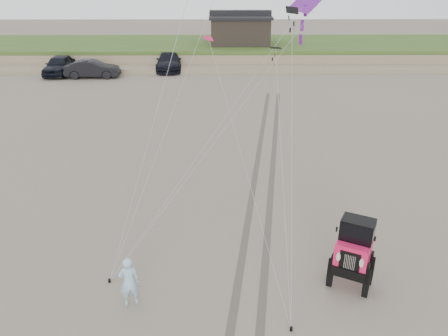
{
  "coord_description": "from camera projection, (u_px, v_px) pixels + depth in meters",
  "views": [
    {
      "loc": [
        -0.02,
        -10.72,
        8.83
      ],
      "look_at": [
        0.08,
        3.0,
        2.6
      ],
      "focal_mm": 35.0,
      "sensor_mm": 36.0,
      "label": 1
    }
  ],
  "objects": [
    {
      "name": "cabin",
      "position": [
        240.0,
        29.0,
        45.78
      ],
      "size": [
        6.4,
        5.4,
        3.35
      ],
      "color": "black",
      "rests_on": "dune_ridge"
    },
    {
      "name": "stake_aux",
      "position": [
        291.0,
        329.0,
        11.7
      ],
      "size": [
        0.08,
        0.08,
        0.12
      ],
      "primitive_type": "cylinder",
      "color": "black",
      "rests_on": "ground"
    },
    {
      "name": "man",
      "position": [
        129.0,
        282.0,
        12.35
      ],
      "size": [
        0.65,
        0.51,
        1.58
      ],
      "primitive_type": "imported",
      "rotation": [
        0.0,
        0.0,
        3.4
      ],
      "color": "#92BCE2",
      "rests_on": "ground"
    },
    {
      "name": "stake_main",
      "position": [
        109.0,
        281.0,
        13.51
      ],
      "size": [
        0.08,
        0.08,
        0.12
      ],
      "primitive_type": "cylinder",
      "color": "black",
      "rests_on": "ground"
    },
    {
      "name": "truck_c",
      "position": [
        169.0,
        61.0,
        42.11
      ],
      "size": [
        2.7,
        5.95,
        1.69
      ],
      "primitive_type": "imported",
      "rotation": [
        0.0,
        0.0,
        0.06
      ],
      "color": "black",
      "rests_on": "ground"
    },
    {
      "name": "tire_tracks",
      "position": [
        264.0,
        174.0,
        20.71
      ],
      "size": [
        5.22,
        29.74,
        0.01
      ],
      "color": "#4C443D",
      "rests_on": "ground"
    },
    {
      "name": "truck_b",
      "position": [
        92.0,
        69.0,
        39.02
      ],
      "size": [
        4.86,
        1.89,
        1.58
      ],
      "primitive_type": "imported",
      "rotation": [
        0.0,
        0.0,
        1.62
      ],
      "color": "black",
      "rests_on": "ground"
    },
    {
      "name": "dune_ridge",
      "position": [
        221.0,
        51.0,
        47.22
      ],
      "size": [
        160.0,
        14.25,
        1.73
      ],
      "color": "#7A6B54",
      "rests_on": "ground"
    },
    {
      "name": "ground",
      "position": [
        222.0,
        285.0,
        13.41
      ],
      "size": [
        160.0,
        160.0,
        0.0
      ],
      "primitive_type": "plane",
      "color": "#6B6054",
      "rests_on": "ground"
    },
    {
      "name": "jeep",
      "position": [
        352.0,
        261.0,
        13.03
      ],
      "size": [
        4.1,
        5.27,
        1.81
      ],
      "primitive_type": null,
      "rotation": [
        0.0,
        0.0,
        -0.48
      ],
      "color": "#E71B54",
      "rests_on": "ground"
    },
    {
      "name": "truck_a",
      "position": [
        59.0,
        65.0,
        40.18
      ],
      "size": [
        2.14,
        5.12,
        1.73
      ],
      "primitive_type": "imported",
      "rotation": [
        0.0,
        0.0,
        0.02
      ],
      "color": "black",
      "rests_on": "ground"
    }
  ]
}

